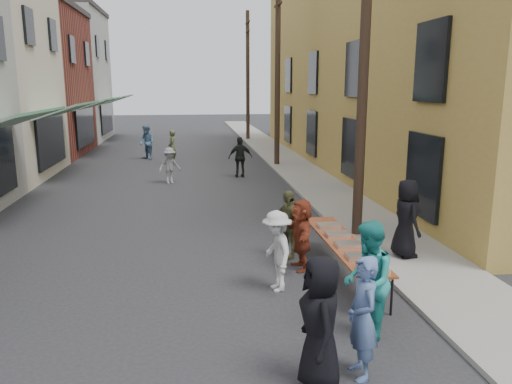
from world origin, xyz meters
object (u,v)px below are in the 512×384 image
object	(u,v)px
serving_table	(343,244)
utility_pole_far	(248,77)
utility_pole_mid	(278,73)
guest_front_c	(368,281)
guest_front_a	(320,323)
server	(406,218)
utility_pole_near	(364,61)
catering_tray_sausage	(372,268)

from	to	relation	value
serving_table	utility_pole_far	bearing A→B (deg)	87.40
utility_pole_mid	serving_table	bearing A→B (deg)	-94.73
utility_pole_far	guest_front_c	xyz separation A→B (m)	(-1.63, -29.18, -3.55)
guest_front_a	server	world-z (taller)	server
utility_pole_near	serving_table	world-z (taller)	utility_pole_near
guest_front_c	server	world-z (taller)	guest_front_c
utility_pole_far	utility_pole_mid	bearing A→B (deg)	-90.00
catering_tray_sausage	utility_pole_mid	bearing A→B (deg)	85.75
catering_tray_sausage	guest_front_a	size ratio (longest dim) A/B	0.28
catering_tray_sausage	guest_front_a	distance (m)	2.56
utility_pole_far	guest_front_a	bearing A→B (deg)	-95.08
utility_pole_near	guest_front_a	bearing A→B (deg)	-113.02
serving_table	guest_front_c	world-z (taller)	guest_front_c
utility_pole_mid	server	xyz separation A→B (m)	(0.49, -13.86, -3.51)
utility_pole_far	guest_front_a	size ratio (longest dim) A/B	4.97
utility_pole_mid	catering_tray_sausage	world-z (taller)	utility_pole_mid
utility_pole_far	utility_pole_near	bearing A→B (deg)	-90.00
utility_pole_near	guest_front_a	distance (m)	7.78
utility_pole_near	utility_pole_far	size ratio (longest dim) A/B	1.00
serving_table	guest_front_a	bearing A→B (deg)	-111.76
catering_tray_sausage	utility_pole_near	bearing A→B (deg)	74.18
utility_pole_far	catering_tray_sausage	bearing A→B (deg)	-92.45
utility_pole_near	catering_tray_sausage	distance (m)	5.79
catering_tray_sausage	guest_front_c	size ratio (longest dim) A/B	0.26
utility_pole_mid	guest_front_a	size ratio (longest dim) A/B	4.97
utility_pole_near	utility_pole_far	world-z (taller)	same
catering_tray_sausage	server	world-z (taller)	server
utility_pole_far	catering_tray_sausage	world-z (taller)	utility_pole_far
utility_pole_far	guest_front_c	bearing A→B (deg)	-93.19
utility_pole_far	server	size ratio (longest dim) A/B	5.06
utility_pole_near	utility_pole_mid	world-z (taller)	same
utility_pole_near	guest_front_a	world-z (taller)	utility_pole_near
utility_pole_mid	serving_table	size ratio (longest dim) A/B	2.25
guest_front_c	guest_front_a	bearing A→B (deg)	-26.01
serving_table	server	size ratio (longest dim) A/B	2.25
utility_pole_near	guest_front_c	xyz separation A→B (m)	(-1.63, -5.18, -3.55)
utility_pole_near	server	distance (m)	4.00
serving_table	guest_front_c	distance (m)	2.60
utility_pole_mid	utility_pole_far	world-z (taller)	same
catering_tray_sausage	guest_front_c	distance (m)	1.01
utility_pole_near	utility_pole_far	bearing A→B (deg)	90.00
utility_pole_mid	catering_tray_sausage	bearing A→B (deg)	-94.25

